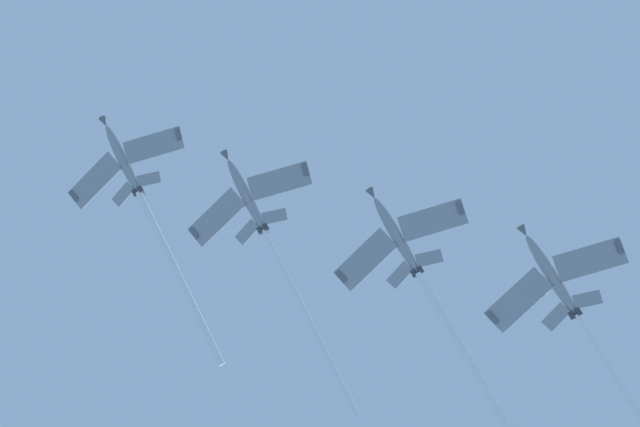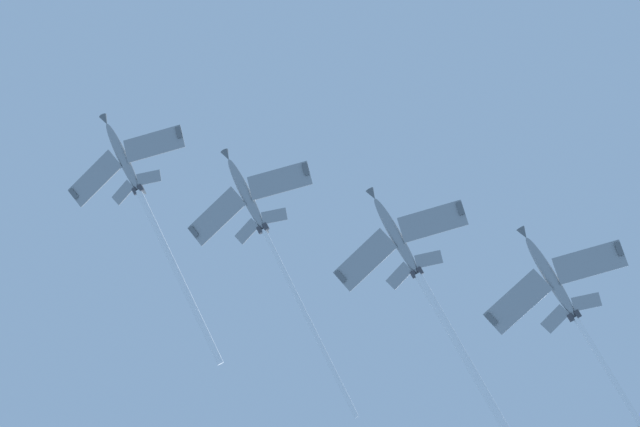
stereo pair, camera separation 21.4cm
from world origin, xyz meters
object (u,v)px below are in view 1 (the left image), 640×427
object	(u,v)px
jet_second	(260,224)
jet_fourth	(573,310)
jet_lead	(142,201)
jet_third	(425,284)

from	to	relation	value
jet_second	jet_fourth	world-z (taller)	jet_second
jet_lead	jet_third	distance (m)	43.75
jet_lead	jet_third	xyz separation A→B (m)	(38.96, -14.28, -13.87)
jet_fourth	jet_lead	bearing A→B (deg)	157.96
jet_lead	jet_fourth	size ratio (longest dim) A/B	1.02
jet_fourth	jet_second	bearing A→B (deg)	159.15
jet_fourth	jet_third	bearing A→B (deg)	153.73
jet_lead	jet_third	size ratio (longest dim) A/B	1.05
jet_second	jet_fourth	distance (m)	44.15
jet_lead	jet_second	world-z (taller)	jet_lead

